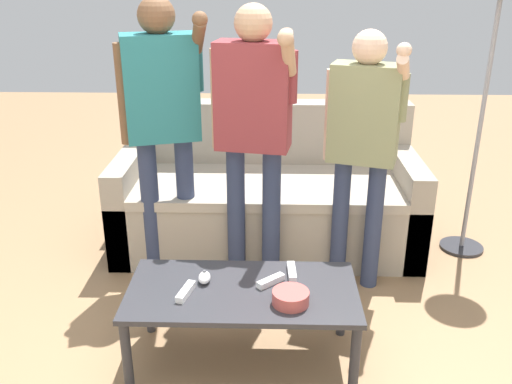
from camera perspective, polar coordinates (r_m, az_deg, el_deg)
ground_plane at (r=2.77m, az=-1.50°, el=-17.20°), size 12.00×12.00×0.00m
couch at (r=3.73m, az=1.14°, el=-0.64°), size 1.94×0.87×0.90m
coffee_table at (r=2.58m, az=-1.39°, el=-10.81°), size 1.04×0.52×0.40m
snack_bowl at (r=2.44m, az=3.57°, el=-10.73°), size 0.16×0.16×0.06m
game_remote_nunchuk at (r=2.60m, az=-5.30°, el=-8.72°), size 0.06×0.09×0.05m
player_left at (r=3.17m, az=-9.56°, el=8.37°), size 0.51×0.32×1.61m
player_center at (r=3.01m, az=-0.27°, el=7.60°), size 0.46×0.42×1.59m
player_right at (r=3.06m, az=10.94°, el=5.93°), size 0.42×0.39×1.46m
game_remote_wand_near at (r=2.58m, az=1.53°, el=-9.09°), size 0.13×0.12×0.03m
game_remote_wand_far at (r=2.66m, az=3.68°, el=-8.15°), size 0.04×0.16×0.03m
game_remote_wand_spare at (r=2.53m, az=-7.21°, el=-10.08°), size 0.07×0.16×0.03m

